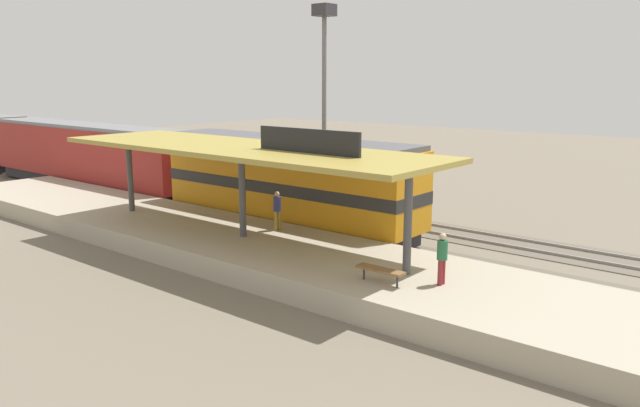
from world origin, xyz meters
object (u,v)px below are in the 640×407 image
Objects in this scene: light_mast at (324,61)px; person_waiting at (277,209)px; locomotive at (287,183)px; platform_bench at (380,270)px; person_walking at (442,256)px; passenger_carriage_front at (88,155)px; freight_car at (243,166)px.

person_waiting is (-10.66, -6.04, -6.54)m from light_mast.
light_mast is (7.80, 4.03, 5.99)m from locomotive.
platform_bench is 0.99× the size of person_walking.
light_mast reaches higher than passenger_carriage_front.
freight_car reaches higher than person_waiting.
locomotive reaches higher than person_walking.
locomotive is 8.44× the size of person_waiting.
passenger_carriage_front is 1.71× the size of light_mast.
light_mast is 6.84× the size of person_waiting.
passenger_carriage_front is 17.12m from light_mast.
locomotive is 8.44× the size of person_walking.
locomotive is (6.00, 9.54, 1.07)m from platform_bench.
light_mast reaches higher than locomotive.
platform_bench is 28.20m from passenger_carriage_front.
freight_car is 8.20m from light_mast.
platform_bench is at bearing -135.48° from light_mast.
freight_car is 7.02× the size of person_walking.
person_waiting is at bearing -144.96° from locomotive.
freight_car is 12.48m from person_waiting.
freight_car reaches higher than platform_bench.
locomotive is at bearing -152.68° from light_mast.
passenger_carriage_front is at bearing 90.00° from locomotive.
light_mast is at bearing 29.52° from person_waiting.
passenger_carriage_front is at bearing 77.71° from platform_bench.
light_mast reaches higher than platform_bench.
locomotive is 0.72× the size of passenger_carriage_front.
freight_car is 21.33m from person_walking.
freight_car is (4.60, 8.00, -0.44)m from locomotive.
person_walking is (-12.64, -15.16, -6.54)m from light_mast.
locomotive is 12.15m from person_walking.
person_walking is (-4.84, -29.13, -0.46)m from passenger_carriage_front.
person_walking is at bearing -116.28° from freight_car.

